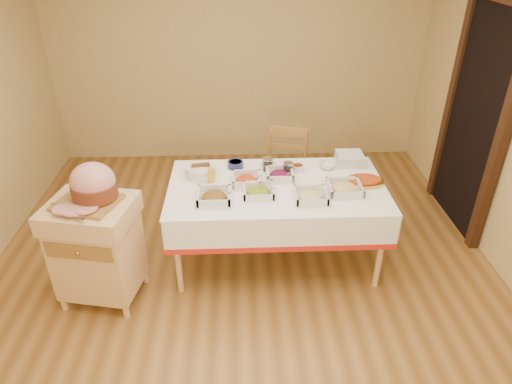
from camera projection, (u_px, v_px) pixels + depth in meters
room_shell at (240, 141)px, 3.29m from camera, size 5.00×5.00×5.00m
doorway at (476, 117)px, 4.24m from camera, size 0.09×1.10×2.20m
dining_table at (276, 202)px, 3.91m from camera, size 1.82×1.02×0.76m
butcher_cart at (97, 246)px, 3.53m from camera, size 0.71×0.63×0.88m
dining_chair at (285, 175)px, 4.58m from camera, size 0.51×0.49×0.94m
ham_on_board at (92, 186)px, 3.31m from camera, size 0.46×0.44×0.31m
serving_dish_a at (214, 197)px, 3.60m from camera, size 0.27×0.26×0.12m
serving_dish_b at (258, 191)px, 3.68m from camera, size 0.25×0.25×0.10m
serving_dish_c at (311, 196)px, 3.61m from camera, size 0.25×0.25×0.10m
serving_dish_d at (345, 188)px, 3.73m from camera, size 0.27×0.27×0.10m
serving_dish_e at (246, 180)px, 3.84m from camera, size 0.25×0.24×0.11m
serving_dish_f at (280, 175)px, 3.92m from camera, size 0.24×0.23×0.11m
small_bowl_left at (199, 165)px, 4.09m from camera, size 0.11×0.11×0.05m
small_bowl_mid at (235, 164)px, 4.10m from camera, size 0.14×0.14×0.06m
small_bowl_right at (298, 167)px, 4.05m from camera, size 0.11×0.11×0.05m
bowl_white_imported at (269, 165)px, 4.12m from camera, size 0.17×0.17×0.03m
bowl_small_imported at (327, 166)px, 4.10m from camera, size 0.19×0.19×0.05m
preserve_jar_left at (268, 165)px, 4.04m from camera, size 0.10×0.10×0.12m
preserve_jar_right at (288, 169)px, 3.98m from camera, size 0.09×0.09×0.11m
mustard_bottle at (211, 175)px, 3.84m from camera, size 0.05×0.05×0.16m
bread_basket at (201, 171)px, 3.94m from camera, size 0.26×0.26×0.11m
plate_stack at (350, 159)px, 4.16m from camera, size 0.23×0.23×0.10m
brass_platter at (364, 181)px, 3.86m from camera, size 0.33×0.24×0.04m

